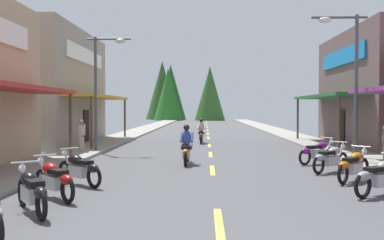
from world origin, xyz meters
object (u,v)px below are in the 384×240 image
(motorcycle_parked_right_6, at_px, (318,152))
(motorcycle_parked_left_2, at_px, (54,179))
(rider_cruising_trailing, at_px, (201,133))
(motorcycle_parked_right_4, at_px, (354,165))
(motorcycle_parked_right_3, at_px, (380,176))
(motorcycle_parked_left_1, at_px, (32,190))
(streetlamp_left, at_px, (103,76))
(streetlamp_right, at_px, (348,66))
(pedestrian_browsing, at_px, (82,134))
(rider_cruising_lead, at_px, (187,148))
(motorcycle_parked_left_3, at_px, (79,168))
(motorcycle_parked_right_5, at_px, (331,158))

(motorcycle_parked_right_6, distance_m, motorcycle_parked_left_2, 10.48)
(rider_cruising_trailing, bearing_deg, motorcycle_parked_right_6, -152.41)
(motorcycle_parked_right_4, distance_m, rider_cruising_trailing, 14.53)
(motorcycle_parked_right_3, bearing_deg, motorcycle_parked_left_1, 158.88)
(motorcycle_parked_left_2, relative_size, rider_cruising_trailing, 0.75)
(streetlamp_left, xyz_separation_m, motorcycle_parked_left_2, (1.39, -10.66, -3.28))
(motorcycle_parked_right_4, bearing_deg, motorcycle_parked_right_3, -139.35)
(motorcycle_parked_right_4, bearing_deg, streetlamp_right, 26.46)
(motorcycle_parked_left_1, distance_m, pedestrian_browsing, 11.80)
(streetlamp_left, distance_m, pedestrian_browsing, 3.00)
(motorcycle_parked_right_4, relative_size, rider_cruising_lead, 0.77)
(motorcycle_parked_right_6, height_order, rider_cruising_trailing, rider_cruising_trailing)
(motorcycle_parked_left_1, distance_m, motorcycle_parked_left_3, 3.24)
(motorcycle_parked_left_1, bearing_deg, pedestrian_browsing, -24.91)
(motorcycle_parked_left_1, bearing_deg, rider_cruising_trailing, -47.06)
(motorcycle_parked_left_2, relative_size, pedestrian_browsing, 0.98)
(motorcycle_parked_left_1, height_order, motorcycle_parked_left_3, same)
(streetlamp_right, distance_m, motorcycle_parked_right_3, 7.02)
(motorcycle_parked_right_6, height_order, pedestrian_browsing, pedestrian_browsing)
(motorcycle_parked_left_3, bearing_deg, motorcycle_parked_right_4, -132.75)
(rider_cruising_trailing, bearing_deg, rider_cruising_lead, 179.30)
(motorcycle_parked_right_3, height_order, rider_cruising_trailing, rider_cruising_trailing)
(streetlamp_left, bearing_deg, motorcycle_parked_left_2, -82.57)
(motorcycle_parked_right_5, height_order, rider_cruising_trailing, rider_cruising_trailing)
(motorcycle_parked_left_3, distance_m, pedestrian_browsing, 8.65)
(streetlamp_left, xyz_separation_m, motorcycle_parked_left_1, (1.44, -12.10, -3.28))
(motorcycle_parked_right_5, height_order, motorcycle_parked_right_6, same)
(rider_cruising_lead, height_order, pedestrian_browsing, pedestrian_browsing)
(motorcycle_parked_right_4, bearing_deg, motorcycle_parked_right_6, 42.40)
(motorcycle_parked_left_1, height_order, motorcycle_parked_left_2, same)
(motorcycle_parked_right_4, height_order, rider_cruising_lead, rider_cruising_lead)
(motorcycle_parked_left_1, relative_size, rider_cruising_trailing, 0.83)
(motorcycle_parked_left_2, bearing_deg, motorcycle_parked_right_4, -115.41)
(motorcycle_parked_right_5, bearing_deg, rider_cruising_lead, 116.84)
(pedestrian_browsing, bearing_deg, motorcycle_parked_right_6, 179.72)
(motorcycle_parked_right_3, bearing_deg, rider_cruising_trailing, 70.65)
(motorcycle_parked_right_5, xyz_separation_m, pedestrian_browsing, (-10.25, 5.62, 0.47))
(motorcycle_parked_left_1, xyz_separation_m, motorcycle_parked_left_2, (-0.05, 1.44, 0.00))
(streetlamp_right, relative_size, motorcycle_parked_left_3, 3.47)
(motorcycle_parked_right_3, distance_m, rider_cruising_trailing, 16.47)
(streetlamp_right, height_order, motorcycle_parked_right_4, streetlamp_right)
(motorcycle_parked_left_2, bearing_deg, rider_cruising_trailing, -55.57)
(motorcycle_parked_left_3, distance_m, rider_cruising_trailing, 15.02)
(streetlamp_right, bearing_deg, motorcycle_parked_left_1, -138.48)
(streetlamp_right, distance_m, motorcycle_parked_left_1, 12.72)
(motorcycle_parked_left_2, distance_m, pedestrian_browsing, 10.38)
(motorcycle_parked_right_5, relative_size, rider_cruising_trailing, 0.77)
(motorcycle_parked_right_3, distance_m, motorcycle_parked_right_6, 6.02)
(motorcycle_parked_left_2, bearing_deg, motorcycle_parked_left_1, 138.08)
(motorcycle_parked_left_1, height_order, rider_cruising_trailing, rider_cruising_trailing)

